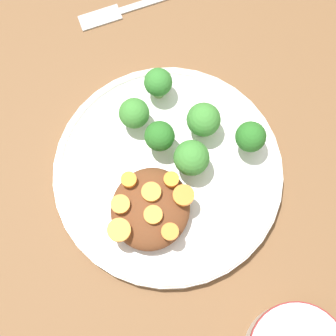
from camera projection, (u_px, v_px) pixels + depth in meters
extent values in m
plane|color=brown|center=(168.00, 176.00, 0.71)|extent=(4.00, 4.00, 0.00)
cylinder|color=white|center=(168.00, 174.00, 0.70)|extent=(0.29, 0.29, 0.02)
torus|color=white|center=(168.00, 171.00, 0.70)|extent=(0.28, 0.28, 0.01)
ellipsoid|color=brown|center=(150.00, 209.00, 0.66)|extent=(0.10, 0.09, 0.04)
cylinder|color=#7FA85B|center=(135.00, 119.00, 0.70)|extent=(0.01, 0.01, 0.02)
sphere|color=#3D8433|center=(134.00, 113.00, 0.68)|extent=(0.04, 0.04, 0.04)
cylinder|color=#7FA85B|center=(191.00, 164.00, 0.69)|extent=(0.02, 0.02, 0.02)
sphere|color=#3D8433|center=(192.00, 158.00, 0.66)|extent=(0.04, 0.04, 0.04)
cylinder|color=#7FA85B|center=(158.00, 89.00, 0.71)|extent=(0.02, 0.02, 0.02)
sphere|color=#337A2D|center=(158.00, 82.00, 0.69)|extent=(0.04, 0.04, 0.04)
cylinder|color=#7FA85B|center=(160.00, 142.00, 0.69)|extent=(0.01, 0.01, 0.03)
sphere|color=#286B23|center=(160.00, 136.00, 0.67)|extent=(0.04, 0.04, 0.04)
cylinder|color=#759E51|center=(202.00, 126.00, 0.70)|extent=(0.02, 0.02, 0.02)
sphere|color=#3D8433|center=(204.00, 120.00, 0.68)|extent=(0.04, 0.04, 0.04)
cylinder|color=#7FA85B|center=(248.00, 143.00, 0.69)|extent=(0.01, 0.01, 0.03)
sphere|color=#286B23|center=(251.00, 137.00, 0.67)|extent=(0.04, 0.04, 0.04)
cylinder|color=orange|center=(119.00, 230.00, 0.63)|extent=(0.03, 0.03, 0.01)
cylinder|color=orange|center=(120.00, 204.00, 0.64)|extent=(0.02, 0.02, 0.01)
cylinder|color=orange|center=(151.00, 192.00, 0.65)|extent=(0.02, 0.02, 0.01)
cylinder|color=orange|center=(152.00, 214.00, 0.64)|extent=(0.02, 0.02, 0.01)
cylinder|color=orange|center=(171.00, 179.00, 0.65)|extent=(0.02, 0.02, 0.01)
cylinder|color=orange|center=(184.00, 195.00, 0.65)|extent=(0.03, 0.03, 0.01)
cylinder|color=orange|center=(129.00, 180.00, 0.65)|extent=(0.02, 0.02, 0.01)
cylinder|color=orange|center=(170.00, 232.00, 0.63)|extent=(0.02, 0.02, 0.01)
cube|color=#B6B6B6|center=(100.00, 17.00, 0.78)|extent=(0.05, 0.06, 0.01)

